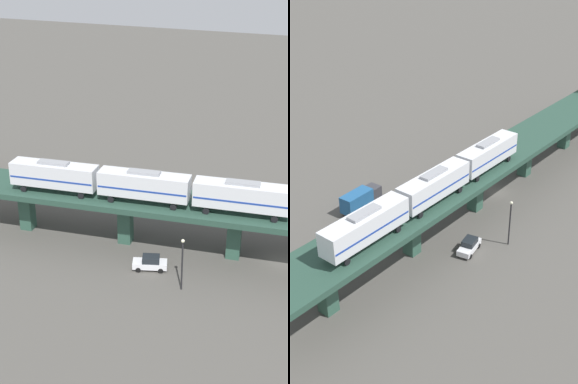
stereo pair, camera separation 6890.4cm
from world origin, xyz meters
TOP-DOWN VIEW (x-y plane):
  - ground_plane at (0.00, 0.00)m, footprint 400.00×400.00m
  - elevated_viaduct at (0.02, -0.16)m, footprint 21.86×92.23m
  - subway_train at (-4.10, 18.04)m, footprint 8.25×37.21m
  - street_car_white at (-8.26, 15.32)m, footprint 3.18×4.75m
  - delivery_truck at (11.02, 19.45)m, footprint 3.57×7.50m
  - street_lamp at (-10.83, 10.09)m, footprint 0.44×0.44m

SIDE VIEW (x-z plane):
  - ground_plane at x=0.00m, z-range 0.00..0.00m
  - street_car_white at x=-8.26m, z-range -0.01..1.88m
  - delivery_truck at x=11.02m, z-range 0.16..3.36m
  - street_lamp at x=-10.83m, z-range 0.64..7.58m
  - elevated_viaduct at x=0.02m, z-range 2.58..9.73m
  - subway_train at x=-4.10m, z-range 7.47..11.92m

